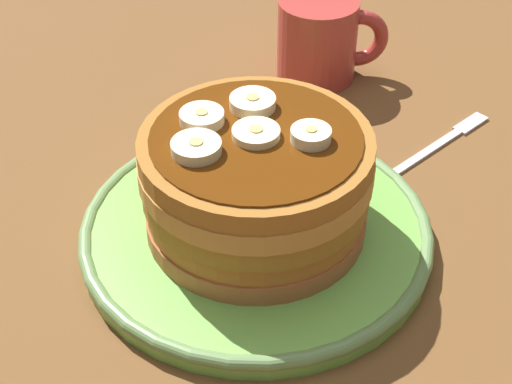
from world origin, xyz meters
The scene contains 10 objects.
ground_plane centered at (0.00, 0.00, -1.50)cm, with size 140.00×140.00×3.00cm, color brown.
plate centered at (0.00, 0.00, 0.91)cm, with size 24.74×24.74×1.69cm.
pancake_stack centered at (-0.08, -0.16, 5.25)cm, with size 15.91×16.08×7.63cm.
banana_slice_0 centered at (0.34, -0.37, 9.23)cm, with size 3.11×3.11×0.77cm.
banana_slice_1 centered at (3.43, -0.66, 9.37)cm, with size 2.61×2.61×1.05cm.
banana_slice_2 centered at (-3.81, -1.43, 9.33)cm, with size 3.18×3.18×0.98cm.
banana_slice_3 centered at (-3.42, 1.87, 9.33)cm, with size 2.95×2.95×0.97cm.
banana_slice_4 centered at (-0.35, 3.39, 9.34)cm, with size 3.13×3.13×1.00cm.
coffee_mug centered at (7.36, 22.14, 3.89)cm, with size 10.15×7.21×7.54cm.
fork centered at (16.25, 10.77, 0.25)cm, with size 10.74×8.92×0.50cm.
Camera 1 is at (-2.70, -40.46, 37.75)cm, focal length 54.55 mm.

